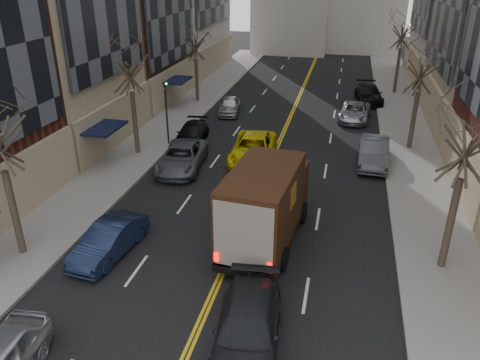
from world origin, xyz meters
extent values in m
cube|color=slate|center=(-9.00, 27.00, 0.07)|extent=(4.00, 66.00, 0.15)
cube|color=slate|center=(9.00, 27.00, 0.07)|extent=(4.00, 66.00, 0.15)
cube|color=black|center=(-10.00, 18.00, 2.40)|extent=(2.00, 3.00, 0.15)
cube|color=black|center=(-10.90, 18.00, 1.35)|extent=(0.20, 3.00, 2.50)
cube|color=black|center=(-10.00, 31.00, 2.40)|extent=(2.00, 3.00, 0.15)
cube|color=black|center=(-10.90, 31.00, 1.35)|extent=(0.20, 3.00, 2.50)
cylinder|color=#382D23|center=(-8.80, 8.00, 2.06)|extent=(0.30, 0.30, 3.83)
cylinder|color=#382D23|center=(-8.80, 20.00, 2.17)|extent=(0.30, 0.30, 4.05)
cylinder|color=#382D23|center=(-8.80, 33.00, 1.99)|extent=(0.30, 0.30, 3.69)
cylinder|color=#382D23|center=(8.80, 11.00, 2.13)|extent=(0.30, 0.30, 3.96)
cylinder|color=#382D23|center=(8.80, 25.00, 2.04)|extent=(0.30, 0.30, 3.78)
cylinder|color=#382D23|center=(8.80, 40.00, 2.22)|extent=(0.30, 0.30, 4.14)
cylinder|color=black|center=(-7.40, 22.00, 2.05)|extent=(0.12, 0.12, 3.80)
imported|color=black|center=(-7.40, 22.00, 4.40)|extent=(0.15, 0.18, 0.90)
sphere|color=#0CE526|center=(-7.25, 21.90, 4.35)|extent=(0.14, 0.14, 0.14)
cube|color=black|center=(1.28, 11.39, 0.59)|extent=(2.99, 7.10, 0.32)
cube|color=black|center=(1.51, 13.91, 1.67)|extent=(2.69, 2.06, 2.27)
cube|color=black|center=(1.23, 10.80, 2.16)|extent=(3.06, 5.50, 3.24)
cube|color=black|center=(0.98, 8.08, 0.59)|extent=(2.49, 0.42, 0.32)
cube|color=red|center=(-0.09, 8.15, 1.08)|extent=(0.20, 0.08, 0.38)
cube|color=red|center=(2.06, 7.96, 1.08)|extent=(0.20, 0.08, 0.38)
cube|color=gold|center=(-0.08, 10.97, 2.81)|extent=(0.13, 0.97, 0.97)
cube|color=gold|center=(2.55, 10.73, 2.81)|extent=(0.13, 0.97, 0.97)
cylinder|color=black|center=(0.22, 13.76, 0.52)|extent=(0.39, 1.06, 1.04)
cylinder|color=black|center=(2.76, 13.53, 0.52)|extent=(0.39, 1.06, 1.04)
cylinder|color=black|center=(-0.15, 9.67, 0.52)|extent=(0.39, 1.06, 1.04)
cylinder|color=black|center=(2.39, 9.44, 0.52)|extent=(0.39, 1.06, 1.04)
imported|color=black|center=(1.87, 4.89, 0.76)|extent=(2.62, 5.44, 1.53)
cube|color=black|center=(1.87, 5.65, 1.39)|extent=(0.13, 0.04, 0.09)
cube|color=blue|center=(1.87, 5.62, 1.39)|extent=(0.10, 0.01, 0.06)
imported|color=#D9C709|center=(-1.14, 20.65, 0.80)|extent=(3.10, 5.97, 1.61)
imported|color=black|center=(0.36, 14.01, 0.88)|extent=(0.45, 0.66, 1.75)
imported|color=#101A34|center=(-5.10, 8.86, 0.71)|extent=(2.01, 4.48, 1.43)
imported|color=#505258|center=(-5.14, 18.42, 0.74)|extent=(3.05, 5.60, 1.49)
imported|color=black|center=(-6.01, 22.90, 0.66)|extent=(2.20, 4.66, 1.31)
imported|color=#A8ACB0|center=(-5.10, 30.24, 0.69)|extent=(2.13, 4.20, 1.37)
imported|color=#43444A|center=(6.30, 21.78, 0.82)|extent=(1.90, 5.03, 1.64)
imported|color=#9B9EA3|center=(5.10, 30.74, 0.67)|extent=(2.63, 5.01, 1.35)
imported|color=black|center=(6.30, 36.48, 0.75)|extent=(2.70, 5.40, 1.51)
camera|label=1|loc=(4.25, -6.56, 11.62)|focal=35.00mm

